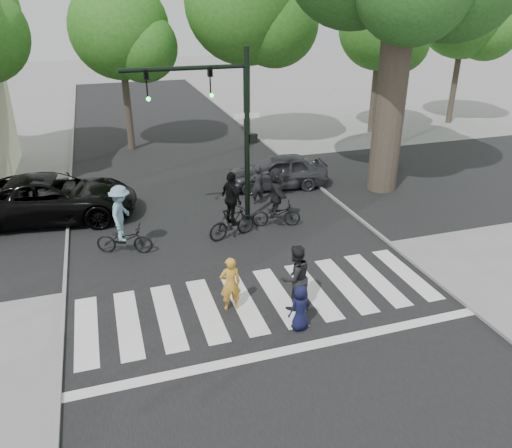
% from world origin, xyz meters
% --- Properties ---
extents(ground, '(120.00, 120.00, 0.00)m').
position_xyz_m(ground, '(0.00, 0.00, 0.00)').
color(ground, gray).
rests_on(ground, ground).
extents(road_stem, '(10.00, 70.00, 0.01)m').
position_xyz_m(road_stem, '(0.00, 5.00, 0.01)').
color(road_stem, black).
rests_on(road_stem, ground).
extents(road_cross, '(70.00, 10.00, 0.01)m').
position_xyz_m(road_cross, '(0.00, 8.00, 0.01)').
color(road_cross, black).
rests_on(road_cross, ground).
extents(curb_left, '(0.10, 70.00, 0.10)m').
position_xyz_m(curb_left, '(-5.05, 5.00, 0.05)').
color(curb_left, gray).
rests_on(curb_left, ground).
extents(curb_right, '(0.10, 70.00, 0.10)m').
position_xyz_m(curb_right, '(5.05, 5.00, 0.05)').
color(curb_right, gray).
rests_on(curb_right, ground).
extents(crosswalk, '(10.00, 3.85, 0.01)m').
position_xyz_m(crosswalk, '(0.00, 0.66, 0.01)').
color(crosswalk, silver).
rests_on(crosswalk, ground).
extents(traffic_signal, '(4.45, 0.29, 6.00)m').
position_xyz_m(traffic_signal, '(0.35, 6.20, 3.90)').
color(traffic_signal, black).
rests_on(traffic_signal, ground).
extents(bg_tree_2, '(5.04, 4.80, 8.40)m').
position_xyz_m(bg_tree_2, '(-1.76, 16.62, 5.78)').
color(bg_tree_2, brown).
rests_on(bg_tree_2, ground).
extents(bg_tree_3, '(6.30, 6.00, 10.20)m').
position_xyz_m(bg_tree_3, '(4.31, 15.27, 6.94)').
color(bg_tree_3, brown).
rests_on(bg_tree_3, ground).
extents(bg_tree_4, '(4.83, 4.60, 8.15)m').
position_xyz_m(bg_tree_4, '(12.23, 16.12, 5.64)').
color(bg_tree_4, brown).
rests_on(bg_tree_4, ground).
extents(bg_tree_5, '(5.67, 5.40, 9.30)m').
position_xyz_m(bg_tree_5, '(18.27, 16.69, 6.36)').
color(bg_tree_5, brown).
rests_on(bg_tree_5, ground).
extents(pedestrian_woman, '(0.56, 0.37, 1.51)m').
position_xyz_m(pedestrian_woman, '(-0.88, 0.84, 0.75)').
color(pedestrian_woman, gold).
rests_on(pedestrian_woman, ground).
extents(pedestrian_child, '(0.66, 0.51, 1.20)m').
position_xyz_m(pedestrian_child, '(0.50, -0.49, 0.60)').
color(pedestrian_child, '#101233').
rests_on(pedestrian_child, ground).
extents(pedestrian_adult, '(1.01, 0.87, 1.79)m').
position_xyz_m(pedestrian_adult, '(0.72, 0.41, 0.90)').
color(pedestrian_adult, black).
rests_on(pedestrian_adult, ground).
extents(cyclist_left, '(1.88, 1.31, 2.25)m').
position_xyz_m(cyclist_left, '(-3.25, 4.90, 0.98)').
color(cyclist_left, black).
rests_on(cyclist_left, ground).
extents(cyclist_mid, '(1.84, 1.16, 2.31)m').
position_xyz_m(cyclist_mid, '(0.28, 4.92, 0.95)').
color(cyclist_mid, black).
rests_on(cyclist_mid, ground).
extents(cyclist_right, '(1.80, 1.67, 2.16)m').
position_xyz_m(cyclist_right, '(2.00, 5.34, 0.97)').
color(cyclist_right, black).
rests_on(cyclist_right, ground).
extents(car_suv, '(6.23, 3.48, 1.65)m').
position_xyz_m(car_suv, '(-5.50, 8.38, 0.82)').
color(car_suv, black).
rests_on(car_suv, ground).
extents(car_grey, '(4.36, 2.16, 1.43)m').
position_xyz_m(car_grey, '(3.39, 9.03, 0.71)').
color(car_grey, '#36363B').
rests_on(car_grey, ground).
extents(bystander_dark, '(0.60, 0.43, 1.54)m').
position_xyz_m(bystander_dark, '(2.01, 7.54, 0.77)').
color(bystander_dark, black).
rests_on(bystander_dark, ground).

